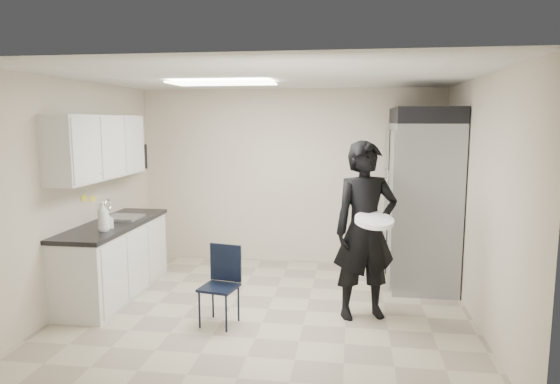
% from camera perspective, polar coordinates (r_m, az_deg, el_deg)
% --- Properties ---
extents(floor, '(4.50, 4.50, 0.00)m').
position_cam_1_polar(floor, '(5.86, -1.35, -13.22)').
color(floor, tan).
rests_on(floor, ground).
extents(ceiling, '(4.50, 4.50, 0.00)m').
position_cam_1_polar(ceiling, '(5.47, -1.44, 13.02)').
color(ceiling, silver).
rests_on(ceiling, back_wall).
extents(back_wall, '(4.50, 0.00, 4.50)m').
position_cam_1_polar(back_wall, '(7.48, 1.16, 1.76)').
color(back_wall, beige).
rests_on(back_wall, floor).
extents(left_wall, '(0.00, 4.00, 4.00)m').
position_cam_1_polar(left_wall, '(6.30, -22.03, -0.07)').
color(left_wall, beige).
rests_on(left_wall, floor).
extents(right_wall, '(0.00, 4.00, 4.00)m').
position_cam_1_polar(right_wall, '(5.60, 21.92, -1.02)').
color(right_wall, beige).
rests_on(right_wall, floor).
extents(ceiling_panel, '(1.20, 0.60, 0.02)m').
position_cam_1_polar(ceiling_panel, '(5.99, -6.59, 12.27)').
color(ceiling_panel, white).
rests_on(ceiling_panel, ceiling).
extents(lower_counter, '(0.60, 1.90, 0.86)m').
position_cam_1_polar(lower_counter, '(6.50, -18.42, -7.48)').
color(lower_counter, silver).
rests_on(lower_counter, floor).
extents(countertop, '(0.64, 1.95, 0.05)m').
position_cam_1_polar(countertop, '(6.39, -18.60, -3.55)').
color(countertop, black).
rests_on(countertop, lower_counter).
extents(sink, '(0.42, 0.40, 0.14)m').
position_cam_1_polar(sink, '(6.61, -17.47, -3.26)').
color(sink, gray).
rests_on(sink, countertop).
extents(faucet, '(0.02, 0.02, 0.24)m').
position_cam_1_polar(faucet, '(6.67, -19.07, -1.92)').
color(faucet, silver).
rests_on(faucet, countertop).
extents(upper_cabinets, '(0.35, 1.80, 0.75)m').
position_cam_1_polar(upper_cabinets, '(6.33, -20.01, 4.86)').
color(upper_cabinets, silver).
rests_on(upper_cabinets, left_wall).
extents(towel_dispenser, '(0.22, 0.30, 0.35)m').
position_cam_1_polar(towel_dispenser, '(7.41, -16.18, 3.86)').
color(towel_dispenser, black).
rests_on(towel_dispenser, left_wall).
extents(notice_sticker_left, '(0.00, 0.12, 0.07)m').
position_cam_1_polar(notice_sticker_left, '(6.39, -21.50, -0.65)').
color(notice_sticker_left, yellow).
rests_on(notice_sticker_left, left_wall).
extents(notice_sticker_right, '(0.00, 0.12, 0.07)m').
position_cam_1_polar(notice_sticker_right, '(6.57, -20.62, -0.73)').
color(notice_sticker_right, yellow).
rests_on(notice_sticker_right, left_wall).
extents(commercial_fridge, '(0.80, 1.35, 2.10)m').
position_cam_1_polar(commercial_fridge, '(6.80, 15.86, -1.33)').
color(commercial_fridge, gray).
rests_on(commercial_fridge, floor).
extents(fridge_compressor, '(0.80, 1.35, 0.20)m').
position_cam_1_polar(fridge_compressor, '(6.72, 16.25, 8.40)').
color(fridge_compressor, black).
rests_on(fridge_compressor, commercial_fridge).
extents(folding_chair, '(0.42, 0.42, 0.81)m').
position_cam_1_polar(folding_chair, '(5.35, -6.99, -10.80)').
color(folding_chair, black).
rests_on(folding_chair, floor).
extents(man_tuxedo, '(0.82, 0.68, 1.93)m').
position_cam_1_polar(man_tuxedo, '(5.46, 9.71, -4.37)').
color(man_tuxedo, black).
rests_on(man_tuxedo, floor).
extents(bucket_lid, '(0.51, 0.51, 0.05)m').
position_cam_1_polar(bucket_lid, '(5.19, 10.72, -3.22)').
color(bucket_lid, white).
rests_on(bucket_lid, man_tuxedo).
extents(soap_bottle_a, '(0.15, 0.15, 0.34)m').
position_cam_1_polar(soap_bottle_a, '(5.91, -19.54, -2.62)').
color(soap_bottle_a, white).
rests_on(soap_bottle_a, countertop).
extents(soap_bottle_b, '(0.12, 0.12, 0.20)m').
position_cam_1_polar(soap_bottle_b, '(6.04, -19.06, -3.05)').
color(soap_bottle_b, '#ADAEBA').
rests_on(soap_bottle_b, countertop).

